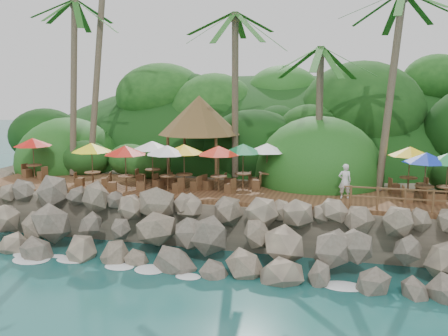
# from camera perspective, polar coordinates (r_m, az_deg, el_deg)

# --- Properties ---
(ground) EXTENTS (140.00, 140.00, 0.00)m
(ground) POSITION_cam_1_polar(r_m,az_deg,el_deg) (21.06, -4.33, -11.85)
(ground) COLOR #19514F
(ground) RESTS_ON ground
(land_base) EXTENTS (32.00, 25.20, 2.10)m
(land_base) POSITION_cam_1_polar(r_m,az_deg,el_deg) (35.71, 4.16, -1.12)
(land_base) COLOR gray
(land_base) RESTS_ON ground
(jungle_hill) EXTENTS (44.80, 28.00, 15.40)m
(jungle_hill) POSITION_cam_1_polar(r_m,az_deg,el_deg) (43.17, 6.03, -0.69)
(jungle_hill) COLOR #143811
(jungle_hill) RESTS_ON ground
(seawall) EXTENTS (29.00, 4.00, 2.30)m
(seawall) POSITION_cam_1_polar(r_m,az_deg,el_deg) (22.47, -2.67, -7.33)
(seawall) COLOR gray
(seawall) RESTS_ON ground
(terrace) EXTENTS (26.00, 5.00, 0.20)m
(terrace) POSITION_cam_1_polar(r_m,az_deg,el_deg) (25.92, 0.00, -2.62)
(terrace) COLOR brown
(terrace) RESTS_ON land_base
(jungle_foliage) EXTENTS (44.00, 16.00, 12.00)m
(jungle_foliage) POSITION_cam_1_polar(r_m,az_deg,el_deg) (34.96, 3.83, -3.11)
(jungle_foliage) COLOR #143811
(jungle_foliage) RESTS_ON ground
(foam_line) EXTENTS (25.20, 0.80, 0.06)m
(foam_line) POSITION_cam_1_polar(r_m,az_deg,el_deg) (21.31, -4.05, -11.49)
(foam_line) COLOR white
(foam_line) RESTS_ON ground
(palapa) EXTENTS (4.75, 4.75, 4.60)m
(palapa) POSITION_cam_1_polar(r_m,az_deg,el_deg) (29.45, -2.78, 5.90)
(palapa) COLOR brown
(palapa) RESTS_ON ground
(dining_clusters) EXTENTS (23.51, 5.31, 2.28)m
(dining_clusters) POSITION_cam_1_polar(r_m,az_deg,el_deg) (25.46, -0.02, 1.72)
(dining_clusters) COLOR brown
(dining_clusters) RESTS_ON terrace
(railing) EXTENTS (6.10, 0.10, 1.00)m
(railing) POSITION_cam_1_polar(r_m,az_deg,el_deg) (22.76, 20.87, -3.17)
(railing) COLOR brown
(railing) RESTS_ON terrace
(waiter) EXTENTS (0.67, 0.52, 1.64)m
(waiter) POSITION_cam_1_polar(r_m,az_deg,el_deg) (24.42, 13.29, -1.44)
(waiter) COLOR white
(waiter) RESTS_ON terrace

